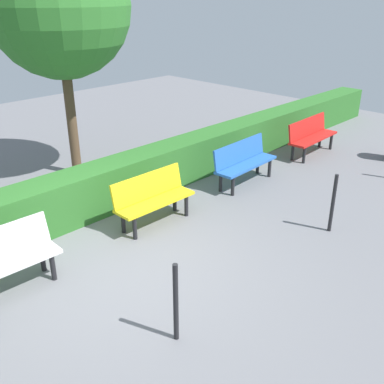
{
  "coord_description": "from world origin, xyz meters",
  "views": [
    {
      "loc": [
        3.23,
        4.42,
        3.64
      ],
      "look_at": [
        -1.64,
        -0.34,
        0.55
      ],
      "focal_mm": 41.81,
      "sensor_mm": 36.0,
      "label": 1
    }
  ],
  "objects_px": {
    "tree_near": "(59,6)",
    "bench_yellow": "(152,197)",
    "bench_red": "(311,135)",
    "bench_blue": "(244,161)"
  },
  "relations": [
    {
      "from": "tree_near",
      "to": "bench_yellow",
      "type": "bearing_deg",
      "value": 83.36
    },
    {
      "from": "bench_yellow",
      "to": "tree_near",
      "type": "bearing_deg",
      "value": -95.97
    },
    {
      "from": "bench_red",
      "to": "bench_blue",
      "type": "xyz_separation_m",
      "value": [
        2.53,
        -0.04,
        -0.0
      ]
    },
    {
      "from": "bench_blue",
      "to": "bench_yellow",
      "type": "relative_size",
      "value": 1.1
    },
    {
      "from": "bench_red",
      "to": "tree_near",
      "type": "relative_size",
      "value": 0.35
    },
    {
      "from": "bench_blue",
      "to": "bench_yellow",
      "type": "height_order",
      "value": "same"
    },
    {
      "from": "bench_blue",
      "to": "tree_near",
      "type": "xyz_separation_m",
      "value": [
        2.09,
        -2.9,
        2.88
      ]
    },
    {
      "from": "bench_red",
      "to": "bench_yellow",
      "type": "relative_size",
      "value": 1.13
    },
    {
      "from": "bench_red",
      "to": "bench_blue",
      "type": "height_order",
      "value": "same"
    },
    {
      "from": "bench_yellow",
      "to": "tree_near",
      "type": "xyz_separation_m",
      "value": [
        -0.34,
        -2.89,
        2.88
      ]
    }
  ]
}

